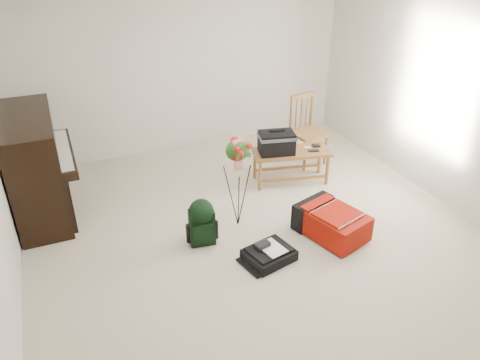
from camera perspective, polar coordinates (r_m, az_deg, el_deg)
name	(u,v)px	position (r m, az deg, el deg)	size (l,w,h in m)	color
floor	(261,241)	(5.32, 2.59, -7.45)	(5.00, 5.50, 0.01)	beige
ceiling	(268,8)	(4.31, 3.38, 20.21)	(5.00, 5.50, 0.01)	white
wall_back	(184,68)	(7.11, -6.85, 13.38)	(5.00, 0.04, 2.50)	silver
wall_right	(456,106)	(6.12, 24.84, 8.21)	(0.04, 5.50, 2.50)	silver
piano	(37,168)	(6.02, -23.46, 1.36)	(0.71, 1.50, 1.25)	black
bench	(282,146)	(6.17, 5.19, 4.09)	(1.10, 0.63, 0.79)	#976031
dining_chair	(307,131)	(6.86, 8.18, 5.96)	(0.50, 0.50, 1.01)	#976031
red_suitcase	(329,220)	(5.44, 10.79, -4.79)	(0.71, 0.90, 0.33)	#9D1206
black_duffel	(269,254)	(5.02, 3.55, -8.96)	(0.56, 0.49, 0.21)	black
green_backpack	(202,220)	(5.13, -4.68, -4.89)	(0.30, 0.28, 0.55)	black
flower_stand	(238,184)	(5.29, -0.26, -0.48)	(0.42, 0.42, 1.13)	black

